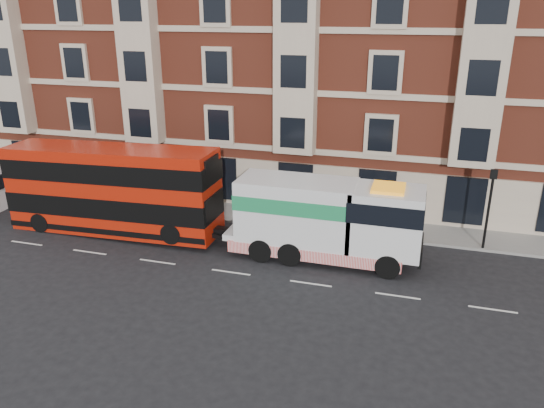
{
  "coord_description": "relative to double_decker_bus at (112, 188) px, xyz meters",
  "views": [
    {
      "loc": [
        8.53,
        -21.63,
        12.16
      ],
      "look_at": [
        0.91,
        4.0,
        2.25
      ],
      "focal_mm": 35.0,
      "sensor_mm": 36.0,
      "label": 1
    }
  ],
  "objects": [
    {
      "name": "ground",
      "position": [
        8.13,
        -2.85,
        -2.64
      ],
      "size": [
        120.0,
        120.0,
        0.0
      ],
      "primitive_type": "plane",
      "color": "black",
      "rests_on": "ground"
    },
    {
      "name": "sidewalk",
      "position": [
        8.13,
        4.65,
        -2.56
      ],
      "size": [
        90.0,
        3.0,
        0.15
      ],
      "primitive_type": "cube",
      "color": "slate",
      "rests_on": "ground"
    },
    {
      "name": "pedestrian",
      "position": [
        -4.32,
        4.49,
        -1.6
      ],
      "size": [
        0.7,
        0.51,
        1.78
      ],
      "primitive_type": "imported",
      "rotation": [
        0.0,
        0.0,
        -0.14
      ],
      "color": "#1D2F3A",
      "rests_on": "sidewalk"
    },
    {
      "name": "lamp_post_west",
      "position": [
        2.13,
        3.35,
        0.04
      ],
      "size": [
        0.35,
        0.15,
        4.35
      ],
      "color": "black",
      "rests_on": "sidewalk"
    },
    {
      "name": "victorian_terrace",
      "position": [
        8.63,
        12.15,
        7.43
      ],
      "size": [
        45.0,
        12.0,
        20.4
      ],
      "color": "brown",
      "rests_on": "ground"
    },
    {
      "name": "tow_truck",
      "position": [
        12.06,
        -0.0,
        -0.46
      ],
      "size": [
        9.85,
        2.91,
        4.1
      ],
      "color": "silver",
      "rests_on": "ground"
    },
    {
      "name": "double_decker_bus",
      "position": [
        0.0,
        0.0,
        0.0
      ],
      "size": [
        12.29,
        2.82,
        4.98
      ],
      "color": "#B31B09",
      "rests_on": "ground"
    },
    {
      "name": "lamp_post_east",
      "position": [
        20.13,
        3.35,
        0.04
      ],
      "size": [
        0.35,
        0.15,
        4.35
      ],
      "color": "black",
      "rests_on": "sidewalk"
    }
  ]
}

